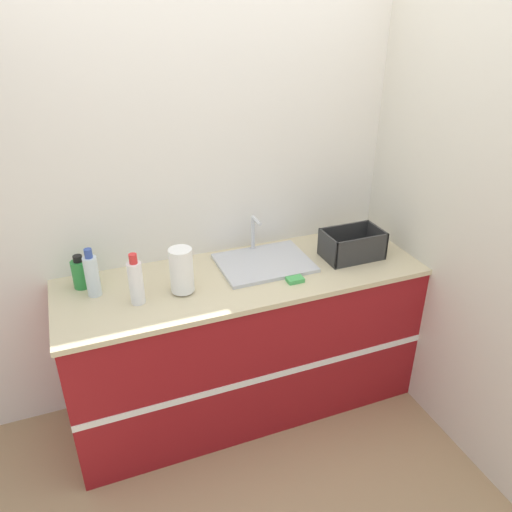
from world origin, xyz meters
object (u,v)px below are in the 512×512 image
Objects in this scene: sink at (264,262)px; bottle_clear at (92,275)px; paper_towel_roll at (182,271)px; bottle_white_spray at (136,282)px; dish_rack at (352,247)px; bottle_green at (80,273)px.

sink is 1.96× the size of bottle_clear.
bottle_white_spray is (-0.24, -0.02, -0.01)m from paper_towel_roll.
bottle_clear is at bearing 179.42° from sink.
dish_rack is at bearing -11.10° from sink.
dish_rack is (0.52, -0.10, 0.05)m from sink.
sink is at bearing 168.90° from dish_rack.
bottle_white_spray is (0.20, -0.16, 0.00)m from bottle_clear.
paper_towel_roll is 1.03m from dish_rack.
bottle_green is at bearing 117.17° from bottle_clear.
sink is 0.95m from bottle_clear.
bottle_clear reaches higher than dish_rack.
sink is at bearing -0.58° from bottle_clear.
dish_rack is 1.53m from bottle_green.
bottle_green is (-0.49, 0.25, -0.04)m from paper_towel_roll.
bottle_clear is 1.43× the size of bottle_green.
bottle_white_spray is at bearing -38.26° from bottle_clear.
sink is 2.09× the size of paper_towel_roll.
sink is 1.52× the size of dish_rack.
paper_towel_roll is at bearing -165.73° from sink.
paper_towel_roll is (-0.51, -0.13, 0.11)m from sink.
bottle_clear is (-0.94, 0.01, 0.10)m from sink.
dish_rack is at bearing 1.53° from paper_towel_roll.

